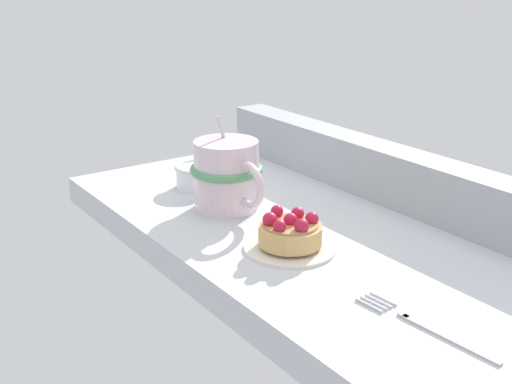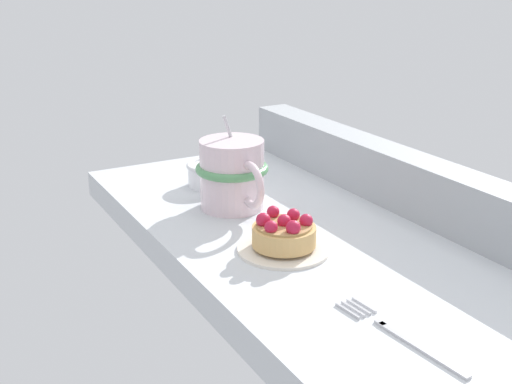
{
  "view_description": "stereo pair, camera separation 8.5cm",
  "coord_description": "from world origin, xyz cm",
  "px_view_note": "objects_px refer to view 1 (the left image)",
  "views": [
    {
      "loc": [
        60.18,
        -51.7,
        33.08
      ],
      "look_at": [
        -5.17,
        -5.9,
        4.9
      ],
      "focal_mm": 45.98,
      "sensor_mm": 36.0,
      "label": 1
    },
    {
      "loc": [
        64.66,
        -44.53,
        33.08
      ],
      "look_at": [
        -5.17,
        -5.9,
        4.9
      ],
      "focal_mm": 45.98,
      "sensor_mm": 36.0,
      "label": 2
    }
  ],
  "objects_px": {
    "coffee_mug": "(227,175)",
    "sugar_bowl": "(198,175)",
    "dessert_plate": "(290,247)",
    "raspberry_tart": "(290,231)",
    "dessert_fork": "(424,324)"
  },
  "relations": [
    {
      "from": "coffee_mug",
      "to": "sugar_bowl",
      "type": "bearing_deg",
      "value": 173.42
    },
    {
      "from": "coffee_mug",
      "to": "sugar_bowl",
      "type": "distance_m",
      "value": 0.11
    },
    {
      "from": "dessert_plate",
      "to": "raspberry_tart",
      "type": "height_order",
      "value": "raspberry_tart"
    },
    {
      "from": "raspberry_tart",
      "to": "sugar_bowl",
      "type": "distance_m",
      "value": 0.27
    },
    {
      "from": "raspberry_tart",
      "to": "coffee_mug",
      "type": "relative_size",
      "value": 0.56
    },
    {
      "from": "raspberry_tart",
      "to": "dessert_fork",
      "type": "xyz_separation_m",
      "value": [
        0.22,
        -0.01,
        -0.02
      ]
    },
    {
      "from": "raspberry_tart",
      "to": "coffee_mug",
      "type": "distance_m",
      "value": 0.16
    },
    {
      "from": "dessert_plate",
      "to": "sugar_bowl",
      "type": "bearing_deg",
      "value": 174.5
    },
    {
      "from": "dessert_plate",
      "to": "dessert_fork",
      "type": "height_order",
      "value": "dessert_plate"
    },
    {
      "from": "coffee_mug",
      "to": "sugar_bowl",
      "type": "height_order",
      "value": "coffee_mug"
    },
    {
      "from": "coffee_mug",
      "to": "dessert_fork",
      "type": "distance_m",
      "value": 0.38
    },
    {
      "from": "coffee_mug",
      "to": "dessert_fork",
      "type": "xyz_separation_m",
      "value": [
        0.38,
        -0.02,
        -0.05
      ]
    },
    {
      "from": "sugar_bowl",
      "to": "dessert_fork",
      "type": "bearing_deg",
      "value": -3.69
    },
    {
      "from": "raspberry_tart",
      "to": "sugar_bowl",
      "type": "height_order",
      "value": "raspberry_tart"
    },
    {
      "from": "raspberry_tart",
      "to": "dessert_fork",
      "type": "height_order",
      "value": "raspberry_tart"
    }
  ]
}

